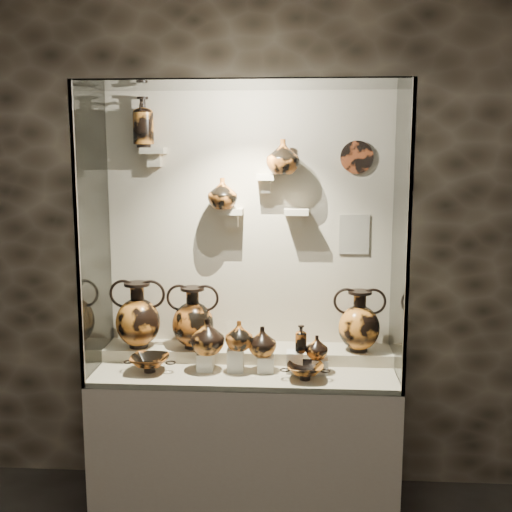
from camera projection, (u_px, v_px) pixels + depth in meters
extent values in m
cube|color=black|center=(249.00, 227.00, 3.83)|extent=(5.00, 0.02, 3.20)
cube|color=beige|center=(245.00, 439.00, 3.71)|extent=(1.70, 0.60, 0.80)
cube|color=#B8AB8E|center=(245.00, 371.00, 3.64)|extent=(1.68, 0.58, 0.03)
cube|color=#B8AB8E|center=(248.00, 355.00, 3.81)|extent=(1.70, 0.25, 0.10)
cube|color=beige|center=(249.00, 227.00, 3.83)|extent=(1.70, 0.03, 1.60)
cube|color=white|center=(240.00, 241.00, 3.23)|extent=(1.70, 0.01, 1.60)
cube|color=white|center=(94.00, 232.00, 3.57)|extent=(0.01, 0.60, 1.60)
cube|color=white|center=(401.00, 235.00, 3.46)|extent=(0.01, 0.60, 1.60)
cube|color=white|center=(244.00, 84.00, 3.39)|extent=(1.70, 0.60, 0.01)
cube|color=gray|center=(77.00, 240.00, 3.29)|extent=(0.02, 0.02, 1.60)
cube|color=gray|center=(409.00, 243.00, 3.18)|extent=(0.02, 0.02, 1.60)
cube|color=silver|center=(206.00, 362.00, 3.60)|extent=(0.09, 0.09, 0.10)
cube|color=silver|center=(236.00, 360.00, 3.59)|extent=(0.09, 0.09, 0.13)
cube|color=silver|center=(266.00, 364.00, 3.58)|extent=(0.09, 0.09, 0.09)
cube|color=silver|center=(295.00, 362.00, 3.57)|extent=(0.09, 0.09, 0.12)
cube|color=silver|center=(320.00, 366.00, 3.56)|extent=(0.09, 0.09, 0.08)
cube|color=beige|center=(154.00, 151.00, 3.71)|extent=(0.14, 0.12, 0.04)
cube|color=beige|center=(231.00, 211.00, 3.74)|extent=(0.14, 0.12, 0.04)
cube|color=beige|center=(265.00, 177.00, 3.70)|extent=(0.10, 0.12, 0.04)
cube|color=beige|center=(296.00, 212.00, 3.72)|extent=(0.14, 0.12, 0.04)
imported|color=orange|center=(208.00, 336.00, 3.57)|extent=(0.24, 0.24, 0.20)
imported|color=#B96220|center=(239.00, 335.00, 3.55)|extent=(0.16, 0.16, 0.16)
imported|color=orange|center=(262.00, 341.00, 3.57)|extent=(0.20, 0.20, 0.17)
imported|color=orange|center=(317.00, 347.00, 3.55)|extent=(0.13, 0.13, 0.13)
imported|color=#B96220|center=(223.00, 193.00, 3.69)|extent=(0.23, 0.23, 0.18)
imported|color=#B96220|center=(283.00, 157.00, 3.63)|extent=(0.22, 0.22, 0.20)
cylinder|color=#963F1D|center=(357.00, 157.00, 3.69)|extent=(0.19, 0.02, 0.19)
cube|color=beige|center=(354.00, 234.00, 3.77)|extent=(0.18, 0.01, 0.23)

